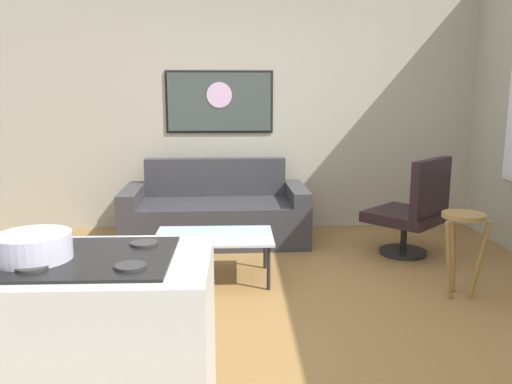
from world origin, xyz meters
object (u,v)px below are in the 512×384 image
object	(u,v)px
wall_painting	(219,102)
bar_stool	(462,233)
armchair	(414,210)
mixing_bowl	(34,249)
couch	(216,215)
coffee_table	(214,239)

from	to	relation	value
wall_painting	bar_stool	bearing A→B (deg)	-48.53
armchair	mixing_bowl	world-z (taller)	mixing_bowl
armchair	wall_painting	distance (m)	2.39
couch	mixing_bowl	bearing A→B (deg)	-98.78
wall_painting	armchair	bearing A→B (deg)	-31.77
wall_painting	couch	bearing A→B (deg)	-93.94
armchair	wall_painting	world-z (taller)	wall_painting
couch	armchair	bearing A→B (deg)	-17.97
couch	mixing_bowl	size ratio (longest dim) A/B	6.90
couch	coffee_table	bearing A→B (deg)	-88.46
couch	bar_stool	size ratio (longest dim) A/B	2.93
bar_stool	wall_painting	world-z (taller)	wall_painting
couch	bar_stool	distance (m)	2.50
armchair	coffee_table	bearing A→B (deg)	-163.52
coffee_table	armchair	xyz separation A→B (m)	(1.85, 0.55, 0.09)
couch	coffee_table	xyz separation A→B (m)	(0.03, -1.16, 0.07)
couch	coffee_table	distance (m)	1.16
armchair	bar_stool	distance (m)	0.98
couch	armchair	world-z (taller)	armchair
couch	armchair	distance (m)	1.99
armchair	bar_stool	size ratio (longest dim) A/B	1.45
bar_stool	couch	bearing A→B (deg)	140.25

